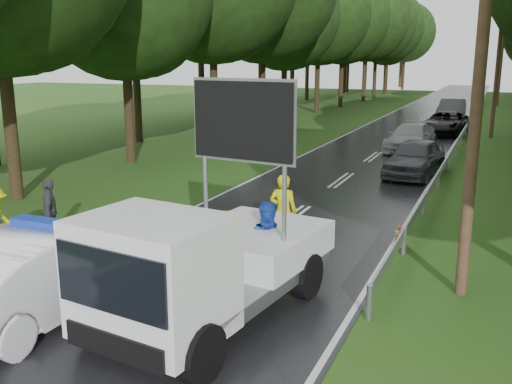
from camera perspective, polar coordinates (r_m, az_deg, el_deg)
The scene contains 20 objects.
ground at distance 12.38m, azimuth -6.05°, elevation -9.66°, with size 160.00×160.00×0.00m, color #1E4614.
road at distance 40.59m, azimuth 15.12°, elevation 6.04°, with size 7.00×140.00×0.02m, color black.
guardrail at distance 39.85m, azimuth 20.39°, elevation 6.32°, with size 0.12×60.06×0.70m.
utility_pole_near at distance 11.92m, azimuth 21.69°, elevation 13.61°, with size 1.40×0.24×10.00m.
utility_pole_mid at distance 37.91m, azimuth 23.11°, elevation 12.64°, with size 1.40×0.24×10.00m.
utility_pole_far at distance 63.91m, azimuth 23.38°, elevation 12.46°, with size 1.40×0.24×10.00m.
police_sedan at distance 11.59m, azimuth -20.13°, elevation -7.47°, with size 1.93×5.25×1.89m.
work_truck at distance 10.35m, azimuth -5.41°, elevation -7.26°, with size 3.10×5.75×4.38m.
barrier at distance 13.86m, azimuth -5.48°, elevation -3.09°, with size 2.69×1.26×1.21m.
officer at distance 14.54m, azimuth 2.73°, elevation -1.99°, with size 0.72×0.47×1.97m, color yellow.
civilian at distance 11.84m, azimuth 1.41°, elevation -5.60°, with size 0.95×0.74×1.96m, color #1B43B5.
bystander_mid at distance 15.98m, azimuth -19.91°, elevation -1.83°, with size 1.01×0.42×1.72m, color #45474D.
queue_car_first at distance 24.55m, azimuth 15.62°, elevation 3.33°, with size 1.82×4.53×1.54m, color #43474B.
queue_car_second at distance 31.23m, azimuth 15.23°, elevation 5.29°, with size 2.01×4.94×1.43m, color #9EA2A6.
queue_car_third at distance 38.62m, azimuth 18.39°, elevation 6.56°, with size 2.45×5.31×1.48m, color black.
queue_car_fourth at distance 48.11m, azimuth 18.97°, elevation 7.82°, with size 1.73×4.96×1.63m, color #414349.
cone_center at distance 12.74m, azimuth -10.06°, elevation -7.40°, with size 0.35×0.35×0.73m.
cone_far at distance 14.15m, azimuth 0.52°, elevation -4.88°, with size 0.39×0.39×0.82m.
cone_left_mid at distance 15.95m, azimuth -8.93°, elevation -3.23°, with size 0.31×0.31×0.66m.
cone_right at distance 15.24m, azimuth 14.10°, elevation -4.23°, with size 0.32×0.32×0.68m.
Camera 1 is at (5.64, -9.91, 4.81)m, focal length 40.00 mm.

